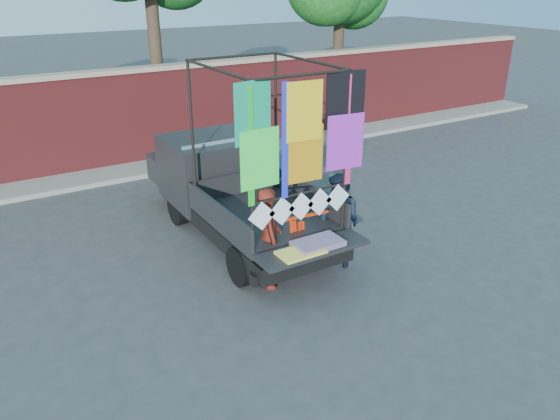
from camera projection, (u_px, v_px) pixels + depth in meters
ground at (270, 268)px, 9.81m from camera, size 90.00×90.00×0.00m
brick_wall at (140, 116)px, 14.77m from camera, size 30.00×0.45×2.61m
curb at (153, 167)px, 14.73m from camera, size 30.00×1.20×0.12m
pickup_truck at (226, 186)px, 11.11m from camera, size 2.24×5.63×3.55m
woman at (269, 238)px, 8.99m from camera, size 0.61×0.74×1.74m
man at (339, 221)px, 9.63m from camera, size 0.85×0.98×1.71m
streamer_bundle at (301, 227)px, 9.22m from camera, size 0.89×0.12×0.62m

